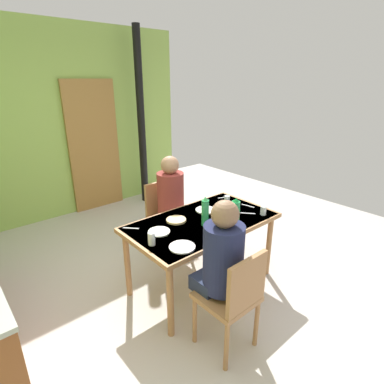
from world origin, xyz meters
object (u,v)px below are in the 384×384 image
chair_near_diner (234,297)px  water_bottle_green_near (235,215)px  serving_bowl_center (228,213)px  person_near_diner (222,256)px  dining_table (202,227)px  person_far_diner (171,195)px  water_bottle_green_far (205,212)px  chair_far_diner (165,214)px

chair_near_diner → water_bottle_green_near: bearing=42.2°
water_bottle_green_near → serving_bowl_center: water_bottle_green_near is taller
person_near_diner → dining_table: bearing=58.5°
person_near_diner → water_bottle_green_near: person_near_diner is taller
dining_table → person_far_diner: size_ratio=1.88×
person_near_diner → person_far_diner: (0.49, 1.25, 0.00)m
person_near_diner → water_bottle_green_near: bearing=31.9°
water_bottle_green_near → water_bottle_green_far: water_bottle_green_near is taller
person_far_diner → water_bottle_green_near: bearing=89.6°
person_far_diner → serving_bowl_center: (0.17, -0.70, -0.03)m
water_bottle_green_far → serving_bowl_center: water_bottle_green_far is taller
chair_near_diner → person_far_diner: size_ratio=1.13×
serving_bowl_center → dining_table: bearing=164.9°
chair_near_diner → water_bottle_green_far: bearing=63.5°
chair_far_diner → serving_bowl_center: (0.17, -0.83, 0.25)m
water_bottle_green_far → water_bottle_green_near: bearing=-59.2°
person_near_diner → person_far_diner: 1.34m
water_bottle_green_near → chair_far_diner: bearing=89.6°
water_bottle_green_near → water_bottle_green_far: 0.28m
person_near_diner → person_far_diner: size_ratio=1.00×
chair_far_diner → chair_near_diner: bearing=72.3°
chair_near_diner → water_bottle_green_near: water_bottle_green_near is taller
person_near_diner → water_bottle_green_far: (0.34, 0.54, 0.07)m
dining_table → chair_far_diner: 0.78m
chair_near_diner → person_near_diner: person_near_diner is taller
chair_far_diner → person_near_diner: (-0.49, -1.38, 0.28)m
water_bottle_green_far → serving_bowl_center: (0.32, 0.01, -0.11)m
dining_table → serving_bowl_center: bearing=-15.1°
chair_far_diner → dining_table: bearing=82.1°
chair_near_diner → person_near_diner: size_ratio=1.13×
chair_near_diner → chair_far_diner: same height
chair_far_diner → water_bottle_green_near: (-0.01, -1.08, 0.37)m
serving_bowl_center → chair_near_diner: bearing=-133.8°
person_near_diner → person_far_diner: same height
person_far_diner → water_bottle_green_near: size_ratio=2.53×
dining_table → chair_far_diner: size_ratio=1.66×
dining_table → person_near_diner: (-0.38, -0.62, 0.13)m
person_near_diner → water_bottle_green_near: (0.48, 0.30, 0.08)m
dining_table → person_near_diner: bearing=-121.5°
person_near_diner → water_bottle_green_near: size_ratio=2.53×
chair_near_diner → person_far_diner: person_far_diner is taller
dining_table → water_bottle_green_near: water_bottle_green_near is taller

